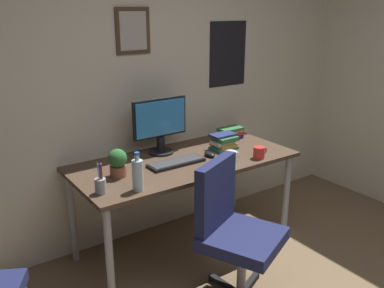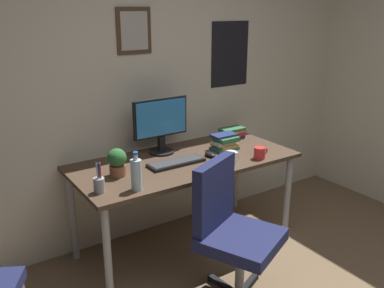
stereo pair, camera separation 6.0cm
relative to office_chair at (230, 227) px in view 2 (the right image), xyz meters
name	(u,v)px [view 2 (the right image)]	position (x,y,z in m)	size (l,w,h in m)	color
wall_back	(148,79)	(0.05, 1.15, 0.77)	(4.40, 0.10, 2.60)	beige
desk	(185,168)	(0.09, 0.68, 0.16)	(1.69, 0.78, 0.76)	#4C3828
office_chair	(230,227)	(0.00, 0.00, 0.00)	(0.61, 0.61, 0.95)	#1E234C
monitor	(161,123)	(0.02, 0.91, 0.47)	(0.46, 0.20, 0.43)	black
keyboard	(176,162)	(-0.01, 0.63, 0.24)	(0.43, 0.15, 0.03)	black
computer_mouse	(210,154)	(0.29, 0.62, 0.25)	(0.06, 0.11, 0.04)	black
water_bottle	(136,174)	(-0.46, 0.38, 0.33)	(0.07, 0.07, 0.25)	silver
coffee_mug_near	(260,153)	(0.58, 0.38, 0.27)	(0.13, 0.09, 0.09)	red
coffee_mug_far	(231,157)	(0.34, 0.42, 0.27)	(0.13, 0.09, 0.09)	white
potted_plant	(117,161)	(-0.46, 0.66, 0.33)	(0.13, 0.13, 0.19)	brown
pen_cup	(99,184)	(-0.67, 0.47, 0.28)	(0.07, 0.07, 0.20)	#9EA0A5
book_stack_left	(225,142)	(0.49, 0.70, 0.29)	(0.21, 0.17, 0.12)	#26727A
book_stack_right	(232,133)	(0.72, 0.89, 0.27)	(0.23, 0.15, 0.09)	navy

